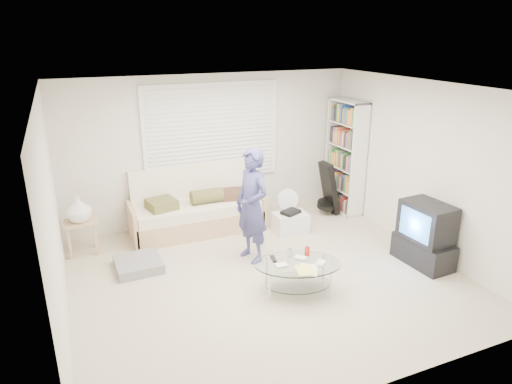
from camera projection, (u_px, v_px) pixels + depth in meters
name	position (u px, v px, depth m)	size (l,w,h in m)	color
ground	(267.00, 277.00, 6.17)	(5.00, 5.00, 0.00)	tan
room_shell	(253.00, 152.00, 6.04)	(5.02, 4.52, 2.51)	silver
window_blinds	(213.00, 132.00, 7.56)	(2.32, 0.08, 1.62)	silver
futon_sofa	(196.00, 210.00, 7.52)	(2.15, 0.87, 1.05)	tan
grey_floor_pillow	(138.00, 264.00, 6.35)	(0.61, 0.61, 0.14)	slate
side_table	(79.00, 212.00, 6.60)	(0.45, 0.37, 0.90)	tan
bookshelf	(345.00, 157.00, 8.18)	(0.32, 0.85, 2.01)	white
guitar_case	(329.00, 192.00, 8.15)	(0.37, 0.36, 0.95)	black
floor_fan	(286.00, 203.00, 7.80)	(0.38, 0.25, 0.62)	white
storage_bin	(290.00, 222.00, 7.50)	(0.55, 0.39, 0.37)	white
tv_unit	(425.00, 235.00, 6.38)	(0.50, 0.86, 0.91)	black
coffee_table	(298.00, 269.00, 5.71)	(1.25, 1.01, 0.52)	silver
standing_person	(252.00, 206.00, 6.38)	(0.60, 0.39, 1.65)	navy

